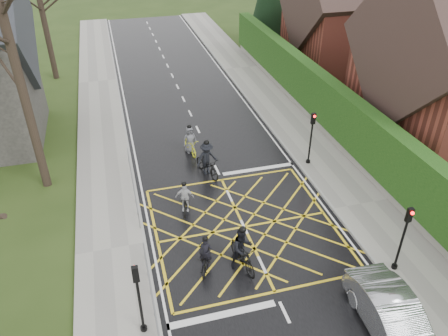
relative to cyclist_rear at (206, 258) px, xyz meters
name	(u,v)px	position (x,y,z in m)	size (l,w,h in m)	color
ground	(244,227)	(2.26, 2.02, -0.52)	(120.00, 120.00, 0.00)	#213311
road	(244,227)	(2.26, 2.02, -0.52)	(9.00, 80.00, 0.01)	black
sidewalk_right	(360,205)	(8.26, 2.02, -0.45)	(3.00, 80.00, 0.15)	gray
sidewalk_left	(111,250)	(-3.74, 2.02, -0.45)	(3.00, 80.00, 0.15)	gray
stone_wall	(336,138)	(10.01, 8.02, -0.17)	(0.50, 38.00, 0.70)	slate
hedge	(340,112)	(10.01, 8.02, 1.58)	(0.90, 38.00, 2.80)	black
house_far	(351,16)	(17.02, 20.02, 3.84)	(9.80, 8.80, 10.30)	brown
tree_near	(7,34)	(-6.74, 8.02, 7.39)	(9.24, 9.24, 11.44)	black
railing_south	(152,293)	(-2.39, -1.48, 0.26)	(0.05, 5.04, 1.03)	slate
railing_north	(133,181)	(-2.39, 6.02, 0.26)	(0.05, 6.04, 1.03)	slate
traffic_light_ne	(311,139)	(7.36, 6.21, 1.14)	(0.24, 0.31, 3.21)	black
traffic_light_se	(402,240)	(7.36, -2.19, 1.14)	(0.24, 0.31, 3.21)	black
traffic_light_sw	(140,300)	(-2.84, -2.48, 1.14)	(0.24, 0.31, 3.21)	black
cyclist_rear	(206,258)	(0.00, 0.00, 0.00)	(1.16, 1.76, 1.62)	black
cyclist_back	(242,252)	(1.45, -0.31, 0.26)	(1.04, 2.13, 2.06)	black
cyclist_mid	(207,162)	(1.65, 6.80, 0.24)	(1.41, 2.27, 2.09)	black
cyclist_front	(185,201)	(-0.12, 3.93, 0.08)	(0.95, 1.71, 1.65)	black
cyclist_lead	(190,143)	(1.23, 9.31, 0.10)	(0.90, 1.92, 1.80)	#BABE17
car	(394,319)	(5.49, -4.79, 0.24)	(1.61, 4.61, 1.52)	#A5A8AC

